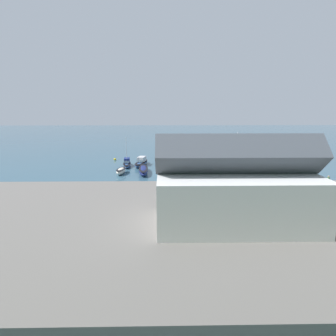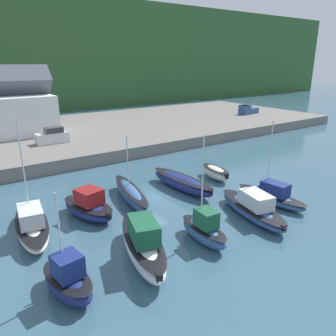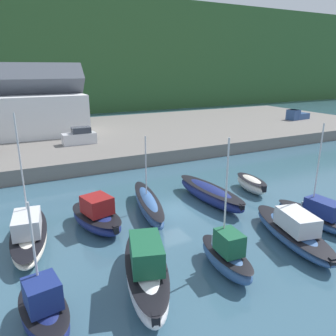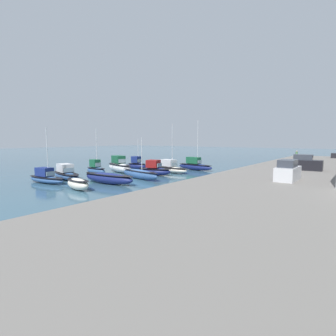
{
  "view_description": "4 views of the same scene",
  "coord_description": "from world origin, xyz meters",
  "px_view_note": "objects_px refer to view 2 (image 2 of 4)",
  "views": [
    {
      "loc": [
        -0.97,
        56.67,
        14.44
      ],
      "look_at": [
        -1.89,
        2.83,
        1.9
      ],
      "focal_mm": 28.0,
      "sensor_mm": 36.0,
      "label": 1
    },
    {
      "loc": [
        -15.03,
        -24.11,
        12.24
      ],
      "look_at": [
        3.58,
        2.4,
        1.62
      ],
      "focal_mm": 35.0,
      "sensor_mm": 36.0,
      "label": 2
    },
    {
      "loc": [
        -11.35,
        -21.7,
        11.09
      ],
      "look_at": [
        2.52,
        5.84,
        1.58
      ],
      "focal_mm": 35.0,
      "sensor_mm": 36.0,
      "label": 3
    },
    {
      "loc": [
        26.07,
        26.72,
        5.83
      ],
      "look_at": [
        -2.8,
        5.0,
        1.86
      ],
      "focal_mm": 28.0,
      "sensor_mm": 36.0,
      "label": 4
    }
  ],
  "objects_px": {
    "pickup_truck_1": "(247,110)",
    "moored_boat_7": "(143,244)",
    "parked_car_1": "(52,136)",
    "moored_boat_4": "(182,182)",
    "moored_boat_5": "(215,173)",
    "moored_boat_10": "(272,196)",
    "moored_boat_2": "(88,207)",
    "moored_boat_3": "(131,194)",
    "moored_boat_8": "(204,230)",
    "moored_boat_1": "(32,224)",
    "moored_boat_6": "(68,280)",
    "moored_boat_9": "(253,208)"
  },
  "relations": [
    {
      "from": "moored_boat_5",
      "to": "moored_boat_10",
      "type": "distance_m",
      "value": 7.65
    },
    {
      "from": "moored_boat_8",
      "to": "moored_boat_7",
      "type": "bearing_deg",
      "value": 175.69
    },
    {
      "from": "moored_boat_5",
      "to": "moored_boat_7",
      "type": "bearing_deg",
      "value": -140.06
    },
    {
      "from": "moored_boat_5",
      "to": "moored_boat_1",
      "type": "bearing_deg",
      "value": -167.66
    },
    {
      "from": "moored_boat_7",
      "to": "pickup_truck_1",
      "type": "distance_m",
      "value": 54.04
    },
    {
      "from": "moored_boat_2",
      "to": "moored_boat_5",
      "type": "xyz_separation_m",
      "value": [
        14.82,
        0.81,
        -0.19
      ]
    },
    {
      "from": "moored_boat_9",
      "to": "moored_boat_10",
      "type": "relative_size",
      "value": 1.11
    },
    {
      "from": "moored_boat_1",
      "to": "moored_boat_9",
      "type": "distance_m",
      "value": 17.2
    },
    {
      "from": "moored_boat_1",
      "to": "moored_boat_10",
      "type": "relative_size",
      "value": 1.14
    },
    {
      "from": "moored_boat_6",
      "to": "moored_boat_9",
      "type": "xyz_separation_m",
      "value": [
        15.55,
        0.58,
        -0.14
      ]
    },
    {
      "from": "moored_boat_2",
      "to": "moored_boat_5",
      "type": "bearing_deg",
      "value": -10.94
    },
    {
      "from": "moored_boat_2",
      "to": "parked_car_1",
      "type": "distance_m",
      "value": 21.24
    },
    {
      "from": "moored_boat_4",
      "to": "pickup_truck_1",
      "type": "height_order",
      "value": "pickup_truck_1"
    },
    {
      "from": "moored_boat_2",
      "to": "moored_boat_7",
      "type": "xyz_separation_m",
      "value": [
        0.56,
        -7.73,
        0.18
      ]
    },
    {
      "from": "parked_car_1",
      "to": "moored_boat_4",
      "type": "bearing_deg",
      "value": -162.31
    },
    {
      "from": "moored_boat_4",
      "to": "moored_boat_8",
      "type": "height_order",
      "value": "moored_boat_8"
    },
    {
      "from": "pickup_truck_1",
      "to": "moored_boat_7",
      "type": "bearing_deg",
      "value": 118.59
    },
    {
      "from": "moored_boat_2",
      "to": "pickup_truck_1",
      "type": "bearing_deg",
      "value": 13.46
    },
    {
      "from": "moored_boat_2",
      "to": "moored_boat_4",
      "type": "xyz_separation_m",
      "value": [
        9.91,
        0.38,
        -0.14
      ]
    },
    {
      "from": "moored_boat_9",
      "to": "moored_boat_10",
      "type": "bearing_deg",
      "value": 26.75
    },
    {
      "from": "moored_boat_2",
      "to": "parked_car_1",
      "type": "bearing_deg",
      "value": 66.53
    },
    {
      "from": "moored_boat_5",
      "to": "moored_boat_6",
      "type": "relative_size",
      "value": 0.77
    },
    {
      "from": "moored_boat_1",
      "to": "moored_boat_3",
      "type": "distance_m",
      "value": 8.88
    },
    {
      "from": "moored_boat_5",
      "to": "pickup_truck_1",
      "type": "xyz_separation_m",
      "value": [
        29.94,
        22.51,
        1.7
      ]
    },
    {
      "from": "moored_boat_10",
      "to": "parked_car_1",
      "type": "height_order",
      "value": "moored_boat_10"
    },
    {
      "from": "moored_boat_1",
      "to": "moored_boat_5",
      "type": "height_order",
      "value": "moored_boat_1"
    },
    {
      "from": "moored_boat_3",
      "to": "pickup_truck_1",
      "type": "xyz_separation_m",
      "value": [
        40.44,
        22.63,
        1.66
      ]
    },
    {
      "from": "moored_boat_4",
      "to": "moored_boat_9",
      "type": "distance_m",
      "value": 8.17
    },
    {
      "from": "moored_boat_8",
      "to": "moored_boat_9",
      "type": "xyz_separation_m",
      "value": [
        5.83,
        0.64,
        -0.14
      ]
    },
    {
      "from": "moored_boat_2",
      "to": "moored_boat_7",
      "type": "height_order",
      "value": "moored_boat_7"
    },
    {
      "from": "moored_boat_8",
      "to": "moored_boat_10",
      "type": "bearing_deg",
      "value": 12.78
    },
    {
      "from": "moored_boat_7",
      "to": "moored_boat_9",
      "type": "distance_m",
      "value": 10.47
    },
    {
      "from": "moored_boat_3",
      "to": "moored_boat_8",
      "type": "relative_size",
      "value": 1.13
    },
    {
      "from": "moored_boat_8",
      "to": "moored_boat_10",
      "type": "height_order",
      "value": "moored_boat_8"
    },
    {
      "from": "moored_boat_6",
      "to": "moored_boat_8",
      "type": "height_order",
      "value": "moored_boat_8"
    },
    {
      "from": "moored_boat_3",
      "to": "moored_boat_4",
      "type": "bearing_deg",
      "value": 8.19
    },
    {
      "from": "moored_boat_1",
      "to": "moored_boat_9",
      "type": "relative_size",
      "value": 1.03
    },
    {
      "from": "moored_boat_4",
      "to": "moored_boat_5",
      "type": "distance_m",
      "value": 4.93
    },
    {
      "from": "moored_boat_3",
      "to": "pickup_truck_1",
      "type": "height_order",
      "value": "moored_boat_3"
    },
    {
      "from": "moored_boat_2",
      "to": "moored_boat_3",
      "type": "height_order",
      "value": "moored_boat_3"
    },
    {
      "from": "moored_boat_7",
      "to": "moored_boat_6",
      "type": "bearing_deg",
      "value": -156.96
    },
    {
      "from": "moored_boat_5",
      "to": "moored_boat_7",
      "type": "xyz_separation_m",
      "value": [
        -14.26,
        -8.54,
        0.37
      ]
    },
    {
      "from": "moored_boat_6",
      "to": "moored_boat_10",
      "type": "xyz_separation_m",
      "value": [
        19.07,
        1.46,
        -0.19
      ]
    },
    {
      "from": "moored_boat_2",
      "to": "moored_boat_10",
      "type": "distance_m",
      "value": 16.06
    },
    {
      "from": "moored_boat_10",
      "to": "pickup_truck_1",
      "type": "relative_size",
      "value": 1.51
    },
    {
      "from": "moored_boat_1",
      "to": "moored_boat_6",
      "type": "xyz_separation_m",
      "value": [
        -0.03,
        -7.99,
        0.11
      ]
    },
    {
      "from": "moored_boat_7",
      "to": "moored_boat_5",
      "type": "bearing_deg",
      "value": 47.59
    },
    {
      "from": "moored_boat_3",
      "to": "moored_boat_6",
      "type": "height_order",
      "value": "moored_boat_3"
    },
    {
      "from": "moored_boat_6",
      "to": "pickup_truck_1",
      "type": "height_order",
      "value": "moored_boat_6"
    },
    {
      "from": "moored_boat_3",
      "to": "moored_boat_9",
      "type": "bearing_deg",
      "value": -40.03
    }
  ]
}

